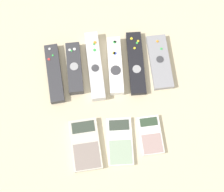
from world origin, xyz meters
name	(u,v)px	position (x,y,z in m)	size (l,w,h in m)	color
ground_plane	(113,109)	(0.00, 0.00, 0.00)	(3.00, 3.00, 0.00)	beige
remote_0	(54,73)	(-0.17, 0.12, 0.01)	(0.05, 0.19, 0.02)	#333338
remote_1	(75,68)	(-0.10, 0.13, 0.01)	(0.04, 0.16, 0.03)	#333338
remote_2	(95,66)	(-0.04, 0.13, 0.01)	(0.05, 0.22, 0.03)	silver
remote_3	(115,66)	(0.02, 0.13, 0.01)	(0.05, 0.18, 0.03)	white
remote_4	(136,63)	(0.08, 0.13, 0.01)	(0.05, 0.20, 0.02)	black
remote_5	(160,62)	(0.16, 0.13, 0.01)	(0.06, 0.17, 0.02)	gray
calculator_0	(86,145)	(-0.09, -0.10, 0.01)	(0.09, 0.15, 0.02)	beige
calculator_1	(120,141)	(0.01, -0.10, 0.01)	(0.08, 0.14, 0.01)	silver
calculator_2	(151,135)	(0.10, -0.09, 0.01)	(0.07, 0.11, 0.01)	silver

